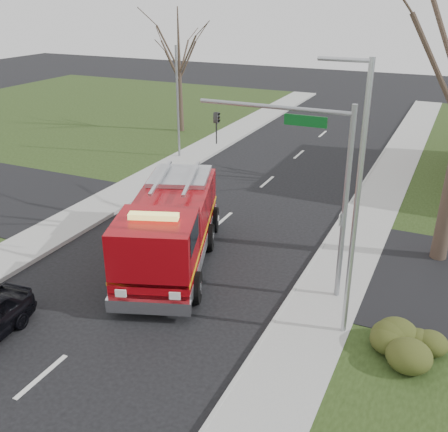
% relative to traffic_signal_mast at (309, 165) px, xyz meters
% --- Properties ---
extents(ground, '(120.00, 120.00, 0.00)m').
position_rel_traffic_signal_mast_xyz_m(ground, '(-5.21, -1.50, -4.71)').
color(ground, black).
rests_on(ground, ground).
extents(sidewalk_right, '(2.40, 80.00, 0.15)m').
position_rel_traffic_signal_mast_xyz_m(sidewalk_right, '(0.99, -1.50, -4.63)').
color(sidewalk_right, '#989792').
rests_on(sidewalk_right, ground).
extents(sidewalk_left, '(2.40, 80.00, 0.15)m').
position_rel_traffic_signal_mast_xyz_m(sidewalk_left, '(-11.41, -1.50, -4.63)').
color(sidewalk_left, '#989792').
rests_on(sidewalk_left, ground).
extents(hedge_corner, '(2.80, 2.00, 0.90)m').
position_rel_traffic_signal_mast_xyz_m(hedge_corner, '(3.79, -2.50, -4.13)').
color(hedge_corner, '#333A15').
rests_on(hedge_corner, lawn_right).
extents(bare_tree_left, '(4.50, 4.50, 9.00)m').
position_rel_traffic_signal_mast_xyz_m(bare_tree_left, '(-15.21, 18.50, 0.86)').
color(bare_tree_left, '#372820').
rests_on(bare_tree_left, ground).
extents(traffic_signal_mast, '(5.29, 0.18, 6.80)m').
position_rel_traffic_signal_mast_xyz_m(traffic_signal_mast, '(0.00, 0.00, 0.00)').
color(traffic_signal_mast, gray).
rests_on(traffic_signal_mast, ground).
extents(streetlight_pole, '(1.48, 0.16, 8.40)m').
position_rel_traffic_signal_mast_xyz_m(streetlight_pole, '(1.93, -2.00, -0.16)').
color(streetlight_pole, '#B7BABF').
rests_on(streetlight_pole, ground).
extents(utility_pole_far, '(0.14, 0.14, 7.00)m').
position_rel_traffic_signal_mast_xyz_m(utility_pole_far, '(-12.01, 12.50, -1.21)').
color(utility_pole_far, gray).
rests_on(utility_pole_far, ground).
extents(fire_engine, '(5.29, 8.48, 3.24)m').
position_rel_traffic_signal_mast_xyz_m(fire_engine, '(-5.22, -0.26, -3.24)').
color(fire_engine, '#93060D').
rests_on(fire_engine, ground).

